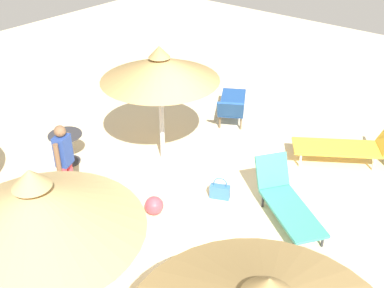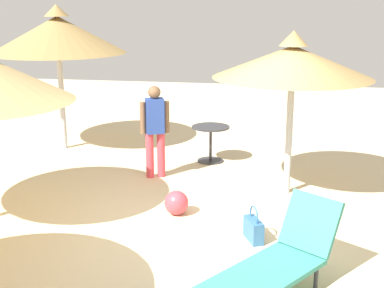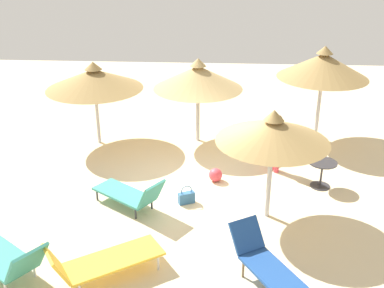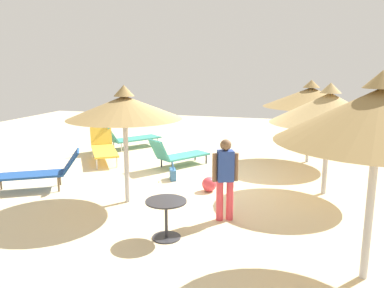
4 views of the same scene
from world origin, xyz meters
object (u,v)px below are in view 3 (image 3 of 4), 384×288
(parasol_umbrella_near_left, at_px, (273,131))
(handbag, at_px, (187,197))
(parasol_umbrella_back, at_px, (94,79))
(side_table_round, at_px, (322,170))
(lounge_chair_far_left, at_px, (131,194))
(lounge_chair_edge, at_px, (101,261))
(lounge_chair_near_right, at_px, (269,266))
(person_standing_near_left, at_px, (277,140))
(parasol_umbrella_center, at_px, (323,66))
(parasol_umbrella_front, at_px, (198,77))
(beach_ball, at_px, (216,175))
(lounge_chair_far_right, at_px, (5,257))

(parasol_umbrella_near_left, bearing_deg, handbag, -12.55)
(parasol_umbrella_back, distance_m, side_table_round, 6.51)
(parasol_umbrella_near_left, bearing_deg, side_table_round, -135.56)
(parasol_umbrella_back, height_order, lounge_chair_far_left, parasol_umbrella_back)
(lounge_chair_edge, xyz_separation_m, lounge_chair_near_right, (-2.89, 0.01, 0.04))
(person_standing_near_left, bearing_deg, parasol_umbrella_center, -122.89)
(parasol_umbrella_front, height_order, lounge_chair_near_right, parasol_umbrella_front)
(lounge_chair_far_left, bearing_deg, side_table_round, -164.00)
(parasol_umbrella_center, relative_size, lounge_chair_near_right, 1.43)
(parasol_umbrella_back, distance_m, lounge_chair_near_right, 7.45)
(lounge_chair_edge, relative_size, person_standing_near_left, 1.33)
(parasol_umbrella_back, xyz_separation_m, beach_ball, (-3.41, 2.13, -1.74))
(parasol_umbrella_front, xyz_separation_m, person_standing_near_left, (-2.06, 1.82, -1.05))
(lounge_chair_far_right, relative_size, beach_ball, 6.27)
(lounge_chair_near_right, height_order, side_table_round, lounge_chair_near_right)
(parasol_umbrella_center, bearing_deg, handbag, 47.89)
(lounge_chair_far_left, xyz_separation_m, handbag, (-1.19, -0.28, -0.20))
(parasol_umbrella_near_left, xyz_separation_m, handbag, (1.76, -0.39, -1.83))
(lounge_chair_far_left, relative_size, beach_ball, 5.33)
(lounge_chair_far_right, height_order, beach_ball, lounge_chair_far_right)
(parasol_umbrella_near_left, distance_m, lounge_chair_far_left, 3.38)
(lounge_chair_edge, bearing_deg, parasol_umbrella_front, -102.47)
(lounge_chair_far_right, bearing_deg, parasol_umbrella_front, -116.29)
(parasol_umbrella_front, height_order, lounge_chair_edge, parasol_umbrella_front)
(parasol_umbrella_back, bearing_deg, handbag, 130.76)
(parasol_umbrella_center, distance_m, side_table_round, 3.46)
(parasol_umbrella_back, bearing_deg, person_standing_near_left, 163.25)
(parasol_umbrella_front, distance_m, lounge_chair_far_left, 4.33)
(parasol_umbrella_near_left, bearing_deg, parasol_umbrella_back, -38.51)
(lounge_chair_far_left, relative_size, side_table_round, 2.62)
(parasol_umbrella_back, bearing_deg, lounge_chair_far_left, 114.32)
(parasol_umbrella_center, xyz_separation_m, lounge_chair_near_right, (1.96, 6.57, -1.77))
(lounge_chair_near_right, distance_m, handbag, 3.09)
(parasol_umbrella_near_left, distance_m, handbag, 2.57)
(parasol_umbrella_near_left, xyz_separation_m, lounge_chair_edge, (3.06, 2.24, -1.59))
(parasol_umbrella_near_left, bearing_deg, lounge_chair_far_right, 25.29)
(lounge_chair_far_left, height_order, beach_ball, lounge_chair_far_left)
(parasol_umbrella_center, xyz_separation_m, side_table_round, (0.40, 2.96, -1.75))
(beach_ball, bearing_deg, side_table_round, 177.39)
(lounge_chair_far_right, xyz_separation_m, lounge_chair_far_left, (-1.80, -2.36, -0.04))
(lounge_chair_edge, height_order, beach_ball, lounge_chair_edge)
(parasol_umbrella_center, xyz_separation_m, handbag, (3.55, 3.93, -2.04))
(lounge_chair_near_right, relative_size, beach_ball, 5.79)
(parasol_umbrella_near_left, relative_size, parasol_umbrella_back, 0.90)
(parasol_umbrella_near_left, relative_size, lounge_chair_near_right, 1.26)
(handbag, bearing_deg, parasol_umbrella_near_left, 167.45)
(side_table_round, bearing_deg, lounge_chair_edge, 38.97)
(parasol_umbrella_front, relative_size, beach_ball, 7.56)
(parasol_umbrella_center, xyz_separation_m, lounge_chair_far_left, (4.75, 4.21, -1.84))
(parasol_umbrella_near_left, distance_m, side_table_round, 2.48)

